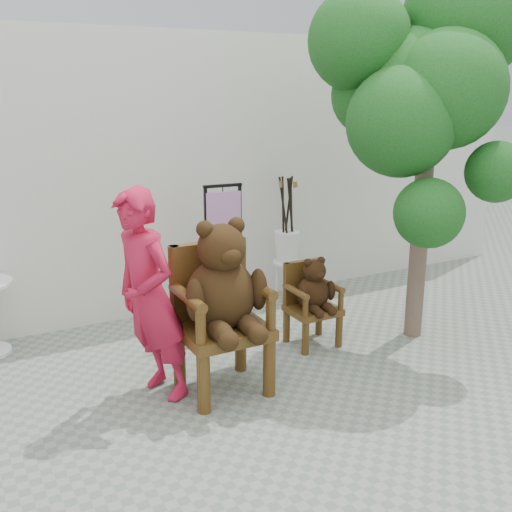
{
  "coord_description": "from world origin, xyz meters",
  "views": [
    {
      "loc": [
        -2.56,
        -3.44,
        2.42
      ],
      "look_at": [
        -0.1,
        1.17,
        0.95
      ],
      "focal_mm": 42.0,
      "sensor_mm": 36.0,
      "label": 1
    }
  ],
  "objects_px": {
    "chair_small": "(312,294)",
    "display_stand": "(224,275)",
    "chair_big": "(221,295)",
    "tree": "(420,79)",
    "person": "(150,297)",
    "stool_bucket": "(287,246)"
  },
  "relations": [
    {
      "from": "display_stand",
      "to": "chair_small",
      "type": "bearing_deg",
      "value": -47.25
    },
    {
      "from": "chair_big",
      "to": "tree",
      "type": "distance_m",
      "value": 2.64
    },
    {
      "from": "person",
      "to": "stool_bucket",
      "type": "xyz_separation_m",
      "value": [
        2.16,
        1.55,
        -0.22
      ]
    },
    {
      "from": "person",
      "to": "chair_big",
      "type": "bearing_deg",
      "value": 60.32
    },
    {
      "from": "chair_small",
      "to": "display_stand",
      "type": "distance_m",
      "value": 0.95
    },
    {
      "from": "person",
      "to": "tree",
      "type": "bearing_deg",
      "value": 72.38
    },
    {
      "from": "chair_big",
      "to": "stool_bucket",
      "type": "distance_m",
      "value": 2.33
    },
    {
      "from": "tree",
      "to": "chair_big",
      "type": "bearing_deg",
      "value": -176.75
    },
    {
      "from": "chair_small",
      "to": "tree",
      "type": "distance_m",
      "value": 2.19
    },
    {
      "from": "chair_big",
      "to": "chair_small",
      "type": "bearing_deg",
      "value": 20.18
    },
    {
      "from": "display_stand",
      "to": "chair_big",
      "type": "bearing_deg",
      "value": -111.81
    },
    {
      "from": "display_stand",
      "to": "tree",
      "type": "height_order",
      "value": "tree"
    },
    {
      "from": "stool_bucket",
      "to": "tree",
      "type": "distance_m",
      "value": 2.46
    },
    {
      "from": "chair_small",
      "to": "person",
      "type": "bearing_deg",
      "value": -169.82
    },
    {
      "from": "display_stand",
      "to": "person",
      "type": "bearing_deg",
      "value": -132.77
    },
    {
      "from": "chair_small",
      "to": "display_stand",
      "type": "relative_size",
      "value": 0.58
    },
    {
      "from": "tree",
      "to": "stool_bucket",
      "type": "bearing_deg",
      "value": 105.2
    },
    {
      "from": "chair_big",
      "to": "chair_small",
      "type": "height_order",
      "value": "chair_big"
    },
    {
      "from": "chair_big",
      "to": "tree",
      "type": "height_order",
      "value": "tree"
    },
    {
      "from": "chair_small",
      "to": "display_stand",
      "type": "height_order",
      "value": "display_stand"
    },
    {
      "from": "tree",
      "to": "chair_small",
      "type": "bearing_deg",
      "value": 160.66
    },
    {
      "from": "chair_big",
      "to": "person",
      "type": "relative_size",
      "value": 0.84
    }
  ]
}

